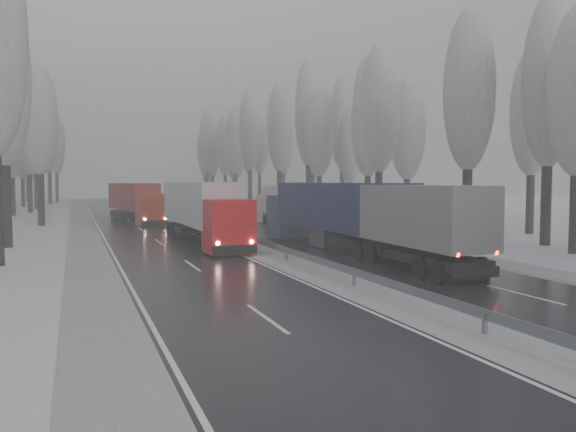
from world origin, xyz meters
TOP-DOWN VIEW (x-y plane):
  - ground at (0.00, 0.00)m, footprint 260.00×260.00m
  - carriageway_right at (5.25, 30.00)m, footprint 7.50×200.00m
  - carriageway_left at (-5.25, 30.00)m, footprint 7.50×200.00m
  - median_slush at (0.00, 30.00)m, footprint 3.00×200.00m
  - shoulder_right at (10.20, 30.00)m, footprint 2.40×200.00m
  - shoulder_left at (-10.20, 30.00)m, footprint 2.40×200.00m
  - median_guardrail at (0.00, 29.99)m, footprint 0.12×200.00m
  - tree_15 at (19.28, 12.71)m, footprint 3.60×3.60m
  - tree_16 at (15.04, 15.67)m, footprint 3.60×3.60m
  - tree_17 at (24.68, 19.67)m, footprint 3.60×3.60m
  - tree_18 at (14.51, 27.03)m, footprint 3.60×3.60m
  - tree_19 at (20.02, 31.03)m, footprint 3.60×3.60m
  - tree_20 at (17.90, 35.17)m, footprint 3.60×3.60m
  - tree_21 at (20.12, 39.17)m, footprint 3.60×3.60m
  - tree_22 at (17.02, 45.60)m, footprint 3.60×3.60m
  - tree_23 at (23.31, 49.60)m, footprint 3.60×3.60m
  - tree_24 at (17.90, 51.02)m, footprint 3.60×3.60m
  - tree_25 at (24.81, 55.02)m, footprint 3.60×3.60m
  - tree_26 at (17.56, 61.27)m, footprint 3.60×3.60m
  - tree_27 at (24.72, 65.27)m, footprint 3.60×3.60m
  - tree_28 at (16.34, 71.95)m, footprint 3.60×3.60m
  - tree_29 at (23.71, 75.95)m, footprint 3.60×3.60m
  - tree_30 at (16.56, 81.70)m, footprint 3.60×3.60m
  - tree_31 at (22.48, 85.70)m, footprint 3.60×3.60m
  - tree_32 at (16.63, 89.21)m, footprint 3.60×3.60m
  - tree_33 at (19.77, 93.21)m, footprint 3.60×3.60m
  - tree_34 at (15.73, 96.32)m, footprint 3.60×3.60m
  - tree_35 at (24.94, 100.32)m, footprint 3.60×3.60m
  - tree_36 at (17.04, 106.16)m, footprint 3.60×3.60m
  - tree_37 at (24.02, 110.16)m, footprint 3.60×3.60m
  - tree_38 at (18.73, 116.73)m, footprint 3.60×3.60m
  - tree_39 at (21.55, 120.73)m, footprint 3.60×3.60m
  - tree_58 at (-15.13, 24.57)m, footprint 3.60×3.60m
  - tree_62 at (-13.94, 43.73)m, footprint 3.60×3.60m
  - tree_64 at (-18.26, 52.71)m, footprint 3.60×3.60m
  - tree_66 at (-18.16, 62.35)m, footprint 3.60×3.60m
  - tree_67 at (-19.54, 66.35)m, footprint 3.60×3.60m
  - tree_68 at (-16.58, 69.11)m, footprint 3.60×3.60m
  - tree_70 at (-16.33, 79.19)m, footprint 3.60×3.60m
  - tree_71 at (-21.09, 83.19)m, footprint 3.60×3.60m
  - tree_72 at (-18.93, 88.54)m, footprint 3.60×3.60m
  - tree_73 at (-21.82, 92.54)m, footprint 3.60×3.60m
  - tree_74 at (-15.07, 99.33)m, footprint 3.60×3.60m
  - tree_76 at (-14.05, 108.72)m, footprint 3.60×3.60m
  - tree_77 at (-19.66, 112.72)m, footprint 3.60×3.60m
  - tree_78 at (-17.56, 115.31)m, footprint 3.60×3.60m
  - tree_79 at (-20.33, 119.31)m, footprint 3.60×3.60m
  - truck_grey_tarp at (4.92, 9.82)m, footprint 2.95×16.49m
  - truck_blue_box at (4.67, 16.17)m, footprint 3.49×16.89m
  - truck_cream_box at (8.01, 32.19)m, footprint 3.24×15.44m
  - box_truck_distant at (6.51, 85.12)m, footprint 2.81×6.83m
  - truck_red_white at (-2.46, 22.20)m, footprint 2.90×16.95m
  - truck_red_red at (-4.82, 44.75)m, footprint 4.57×16.42m

SIDE VIEW (x-z plane):
  - ground at x=0.00m, z-range 0.00..0.00m
  - carriageway_right at x=5.25m, z-range 0.00..0.03m
  - carriageway_left at x=-5.25m, z-range 0.00..0.03m
  - median_slush at x=0.00m, z-range 0.00..0.04m
  - shoulder_right at x=10.20m, z-range 0.00..0.04m
  - shoulder_left at x=-10.20m, z-range 0.00..0.04m
  - median_guardrail at x=0.00m, z-range 0.22..0.98m
  - box_truck_distant at x=6.51m, z-range 0.02..2.50m
  - truck_cream_box at x=8.01m, z-range 0.33..4.26m
  - truck_red_red at x=-4.82m, z-range 0.35..4.53m
  - truck_grey_tarp at x=4.92m, z-range 0.35..4.56m
  - truck_blue_box at x=4.67m, z-range 0.36..4.66m
  - truck_red_white at x=-2.46m, z-range 0.36..4.70m
  - tree_23 at x=23.31m, z-range 1.99..15.54m
  - tree_77 at x=-19.66m, z-range 2.10..16.42m
  - tree_33 at x=19.77m, z-range 2.10..16.42m
  - tree_19 at x=20.02m, z-range 2.13..16.70m
  - tree_72 at x=-18.93m, z-range 2.21..17.31m
  - tree_66 at x=-18.16m, z-range 2.22..17.45m
  - tree_64 at x=-18.26m, z-range 2.25..17.67m
  - tree_17 at x=24.68m, z-range 2.27..17.80m
  - tree_20 at x=17.90m, z-range 2.29..18.00m
  - tree_22 at x=17.02m, z-range 2.31..18.17m
  - tree_62 at x=-13.94m, z-range 2.34..18.38m
  - tree_39 at x=21.55m, z-range 2.36..18.54m
  - tree_37 at x=24.02m, z-range 2.38..18.75m
  - tree_16 at x=15.04m, z-range 2.40..18.93m
  - tree_18 at x=14.51m, z-range 2.41..18.99m
  - tree_68 at x=-16.58m, z-range 2.42..19.07m
  - tree_79 at x=-20.33m, z-range 2.48..19.54m
  - tree_70 at x=-16.33m, z-range 2.48..19.57m
  - tree_67 at x=-19.54m, z-range 2.48..19.58m
  - tree_15 at x=19.28m, z-range 2.49..19.62m
  - tree_58 at x=-15.13m, z-range 2.50..19.71m
  - tree_73 at x=-21.82m, z-range 2.50..19.72m
  - tree_32 at x=16.63m, z-range 2.51..19.85m
  - tree_27 at x=24.72m, z-range 2.55..20.17m
  - tree_34 at x=15.73m, z-range 2.55..20.19m
  - tree_30 at x=16.56m, z-range 2.59..20.45m
  - tree_38 at x=18.73m, z-range 2.60..20.58m
  - tree_29 at x=23.71m, z-range 2.62..20.73m
  - tree_35 at x=24.94m, z-range 2.64..20.89m
  - tree_76 at x=-14.05m, z-range 2.68..21.23m
  - tree_31 at x=22.48m, z-range 2.68..21.26m
  - tree_21 at x=20.12m, z-range 2.69..21.31m
  - tree_26 at x=17.56m, z-range 2.71..21.49m
  - tree_25 at x=24.81m, z-range 2.80..22.24m
  - tree_78 at x=-17.56m, z-range 2.81..22.37m
  - tree_71 at x=-21.09m, z-range 2.82..22.43m
  - tree_28 at x=16.34m, z-range 2.82..22.45m
  - tree_74 at x=-15.07m, z-range 2.83..22.52m
  - tree_36 at x=17.04m, z-range 2.91..23.13m
  - tree_24 at x=17.90m, z-range 2.94..23.43m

